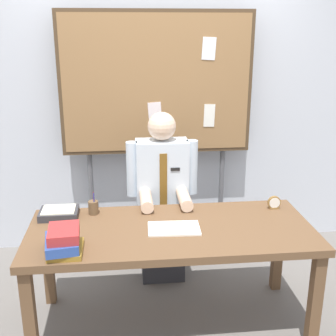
# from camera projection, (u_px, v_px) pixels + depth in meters

# --- Properties ---
(ground_plane) EXTENTS (12.00, 12.00, 0.00)m
(ground_plane) POSITION_uv_depth(u_px,v_px,m) (171.00, 322.00, 3.05)
(ground_plane) COLOR slate
(back_wall) EXTENTS (6.40, 0.08, 2.70)m
(back_wall) POSITION_uv_depth(u_px,v_px,m) (155.00, 101.00, 3.86)
(back_wall) COLOR silver
(back_wall) RESTS_ON ground_plane
(desk) EXTENTS (1.86, 0.80, 0.73)m
(desk) POSITION_uv_depth(u_px,v_px,m) (171.00, 239.00, 2.85)
(desk) COLOR brown
(desk) RESTS_ON ground_plane
(person) EXTENTS (0.55, 0.56, 1.37)m
(person) POSITION_uv_depth(u_px,v_px,m) (162.00, 204.00, 3.45)
(person) COLOR #2D2D33
(person) RESTS_ON ground_plane
(bulletin_board) EXTENTS (1.61, 0.09, 2.12)m
(bulletin_board) POSITION_uv_depth(u_px,v_px,m) (157.00, 87.00, 3.62)
(bulletin_board) COLOR #4C3823
(bulletin_board) RESTS_ON ground_plane
(book_stack) EXTENTS (0.23, 0.28, 0.15)m
(book_stack) POSITION_uv_depth(u_px,v_px,m) (63.00, 241.00, 2.50)
(book_stack) COLOR olive
(book_stack) RESTS_ON desk
(open_notebook) EXTENTS (0.34, 0.23, 0.01)m
(open_notebook) POSITION_uv_depth(u_px,v_px,m) (174.00, 228.00, 2.81)
(open_notebook) COLOR white
(open_notebook) RESTS_ON desk
(desk_clock) EXTENTS (0.09, 0.04, 0.09)m
(desk_clock) POSITION_uv_depth(u_px,v_px,m) (274.00, 203.00, 3.12)
(desk_clock) COLOR olive
(desk_clock) RESTS_ON desk
(pen_holder) EXTENTS (0.07, 0.07, 0.16)m
(pen_holder) POSITION_uv_depth(u_px,v_px,m) (93.00, 207.00, 3.03)
(pen_holder) COLOR brown
(pen_holder) RESTS_ON desk
(paper_tray) EXTENTS (0.26, 0.20, 0.06)m
(paper_tray) POSITION_uv_depth(u_px,v_px,m) (59.00, 213.00, 2.99)
(paper_tray) COLOR #333338
(paper_tray) RESTS_ON desk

